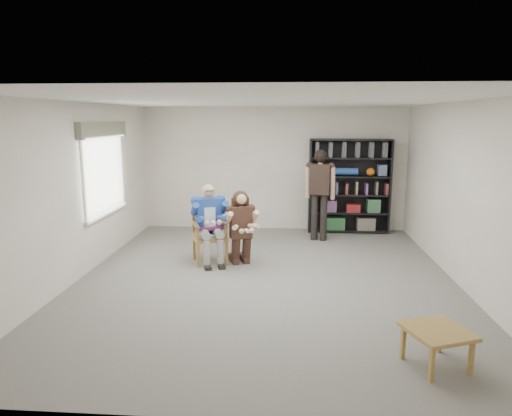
# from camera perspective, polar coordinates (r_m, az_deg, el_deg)

# --- Properties ---
(room_shell) EXTENTS (6.00, 7.00, 2.80)m
(room_shell) POSITION_cam_1_polar(r_m,az_deg,el_deg) (7.06, 1.27, 1.83)
(room_shell) COLOR white
(room_shell) RESTS_ON ground
(floor) EXTENTS (6.00, 7.00, 0.01)m
(floor) POSITION_cam_1_polar(r_m,az_deg,el_deg) (7.41, 1.22, -8.91)
(floor) COLOR slate
(floor) RESTS_ON ground
(window_left) EXTENTS (0.16, 2.00, 1.75)m
(window_left) POSITION_cam_1_polar(r_m,az_deg,el_deg) (8.66, -18.32, 4.53)
(window_left) COLOR white
(window_left) RESTS_ON room_shell
(armchair) EXTENTS (0.80, 0.79, 1.09)m
(armchair) POSITION_cam_1_polar(r_m,az_deg,el_deg) (8.18, -5.81, -3.05)
(armchair) COLOR olive
(armchair) RESTS_ON floor
(seated_man) EXTENTS (0.87, 1.01, 1.42)m
(seated_man) POSITION_cam_1_polar(r_m,az_deg,el_deg) (8.14, -5.83, -1.93)
(seated_man) COLOR navy
(seated_man) RESTS_ON floor
(kneeling_woman) EXTENTS (0.81, 1.01, 1.30)m
(kneeling_woman) POSITION_cam_1_polar(r_m,az_deg,el_deg) (7.96, -1.85, -2.62)
(kneeling_woman) COLOR #38291C
(kneeling_woman) RESTS_ON floor
(bookshelf) EXTENTS (1.80, 0.38, 2.10)m
(bookshelf) POSITION_cam_1_polar(r_m,az_deg,el_deg) (10.43, 11.57, 2.69)
(bookshelf) COLOR black
(bookshelf) RESTS_ON floor
(standing_man) EXTENTS (0.64, 0.44, 1.90)m
(standing_man) POSITION_cam_1_polar(r_m,az_deg,el_deg) (9.61, 7.95, 1.50)
(standing_man) COLOR black
(standing_man) RESTS_ON floor
(side_table) EXTENTS (0.76, 0.76, 0.41)m
(side_table) POSITION_cam_1_polar(r_m,az_deg,el_deg) (5.29, 21.60, -15.93)
(side_table) COLOR olive
(side_table) RESTS_ON floor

